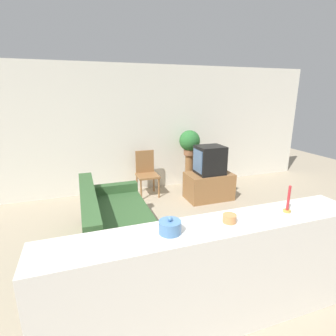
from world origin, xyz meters
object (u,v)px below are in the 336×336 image
couch (115,226)px  decorative_bowl (170,227)px  potted_plant (190,142)px  wooden_chair (146,171)px  television (210,160)px

couch → decorative_bowl: size_ratio=10.57×
potted_plant → decorative_bowl: potted_plant is taller
wooden_chair → television: bearing=-30.0°
television → decorative_bowl: decorative_bowl is taller
potted_plant → decorative_bowl: bearing=-116.0°
couch → potted_plant: potted_plant is taller
television → wooden_chair: bearing=150.0°
couch → potted_plant: size_ratio=3.46×
television → potted_plant: 0.80m
couch → decorative_bowl: bearing=-81.9°
couch → television: television is taller
couch → decorative_bowl: (0.24, -1.65, 0.80)m
couch → decorative_bowl: decorative_bowl is taller
wooden_chair → decorative_bowl: (-0.69, -3.43, 0.58)m
couch → potted_plant: 2.81m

